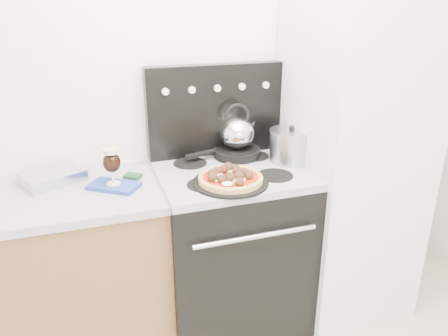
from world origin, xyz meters
name	(u,v)px	position (x,y,z in m)	size (l,w,h in m)	color
room_shell	(302,174)	(0.00, 0.29, 1.25)	(3.52, 3.01, 2.52)	beige
base_cabinet	(16,287)	(-1.02, 1.20, 0.43)	(1.45, 0.60, 0.86)	brown
stove_body	(231,249)	(0.08, 1.18, 0.44)	(0.76, 0.65, 0.88)	black
cooktop	(231,173)	(0.08, 1.18, 0.90)	(0.76, 0.65, 0.04)	#ADADB2
backguard	(215,110)	(0.08, 1.45, 1.17)	(0.76, 0.08, 0.50)	black
fridge	(351,151)	(0.78, 1.15, 0.95)	(0.64, 0.68, 1.90)	silver
foil_sheet	(53,177)	(-0.79, 1.34, 0.93)	(0.28, 0.20, 0.06)	white
oven_mitt	(114,186)	(-0.51, 1.18, 0.91)	(0.23, 0.13, 0.02)	#273DA2
beer_glass	(112,166)	(-0.51, 1.18, 1.01)	(0.08, 0.08, 0.18)	black
pizza_pan	(231,182)	(0.02, 1.01, 0.93)	(0.36, 0.36, 0.01)	black
pizza	(231,177)	(0.02, 1.01, 0.95)	(0.31, 0.31, 0.04)	#EDC061
skillet	(237,153)	(0.18, 1.35, 0.94)	(0.26, 0.26, 0.05)	black
tea_kettle	(237,130)	(0.18, 1.35, 1.07)	(0.19, 0.19, 0.21)	silver
stock_pot	(291,147)	(0.43, 1.20, 1.00)	(0.23, 0.23, 0.16)	#A6A3B6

